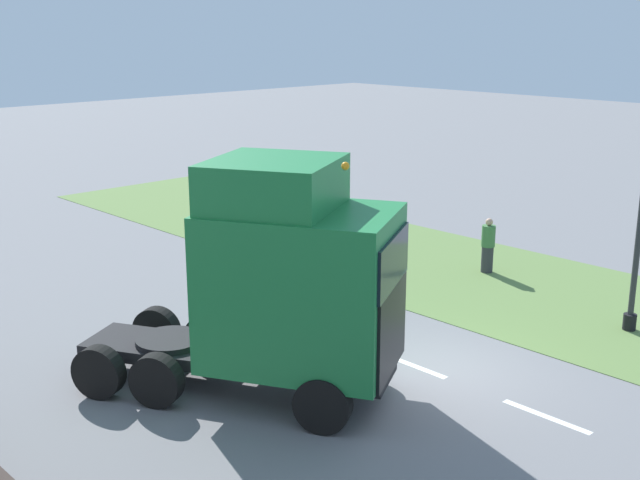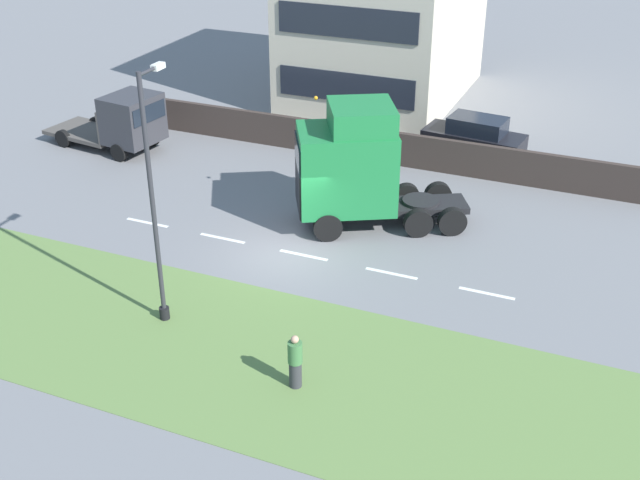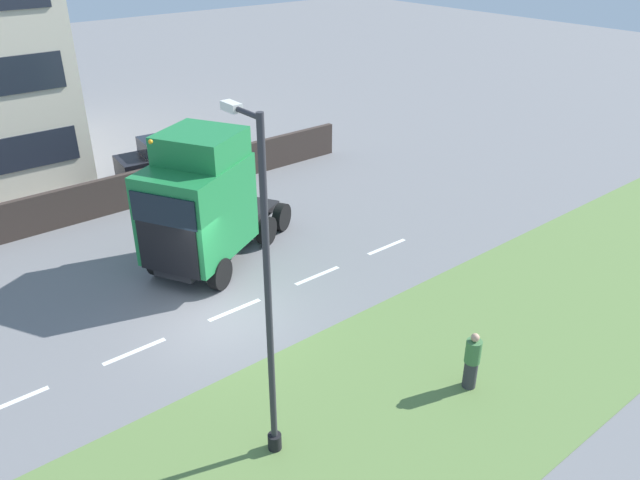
{
  "view_description": "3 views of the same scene",
  "coord_description": "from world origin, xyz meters",
  "px_view_note": "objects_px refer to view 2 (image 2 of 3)",
  "views": [
    {
      "loc": [
        12.28,
        9.26,
        6.99
      ],
      "look_at": [
        1.32,
        -2.15,
        2.71
      ],
      "focal_mm": 45.0,
      "sensor_mm": 36.0,
      "label": 1
    },
    {
      "loc": [
        -22.09,
        -10.69,
        13.51
      ],
      "look_at": [
        -1.35,
        -1.89,
        1.51
      ],
      "focal_mm": 45.0,
      "sensor_mm": 36.0,
      "label": 2
    },
    {
      "loc": [
        -13.77,
        7.19,
        10.52
      ],
      "look_at": [
        -1.26,
        -2.99,
        2.13
      ],
      "focal_mm": 35.0,
      "sensor_mm": 36.0,
      "label": 3
    }
  ],
  "objects_px": {
    "lorry_cab": "(354,167)",
    "pedestrian": "(295,362)",
    "parked_car": "(474,140)",
    "flatbed_truck": "(125,121)",
    "lamp_post": "(155,212)"
  },
  "relations": [
    {
      "from": "lorry_cab",
      "to": "lamp_post",
      "type": "bearing_deg",
      "value": 131.18
    },
    {
      "from": "parked_car",
      "to": "pedestrian",
      "type": "height_order",
      "value": "parked_car"
    },
    {
      "from": "lorry_cab",
      "to": "lamp_post",
      "type": "height_order",
      "value": "lamp_post"
    },
    {
      "from": "parked_car",
      "to": "lamp_post",
      "type": "height_order",
      "value": "lamp_post"
    },
    {
      "from": "pedestrian",
      "to": "parked_car",
      "type": "bearing_deg",
      "value": -2.09
    },
    {
      "from": "parked_car",
      "to": "flatbed_truck",
      "type": "bearing_deg",
      "value": 114.96
    },
    {
      "from": "lorry_cab",
      "to": "pedestrian",
      "type": "xyz_separation_m",
      "value": [
        -9.5,
        -2.01,
        -1.53
      ]
    },
    {
      "from": "flatbed_truck",
      "to": "parked_car",
      "type": "distance_m",
      "value": 15.44
    },
    {
      "from": "flatbed_truck",
      "to": "parked_car",
      "type": "height_order",
      "value": "flatbed_truck"
    },
    {
      "from": "lamp_post",
      "to": "parked_car",
      "type": "bearing_deg",
      "value": -19.47
    },
    {
      "from": "flatbed_truck",
      "to": "pedestrian",
      "type": "distance_m",
      "value": 18.69
    },
    {
      "from": "lorry_cab",
      "to": "pedestrian",
      "type": "distance_m",
      "value": 9.83
    },
    {
      "from": "lamp_post",
      "to": "pedestrian",
      "type": "height_order",
      "value": "lamp_post"
    },
    {
      "from": "lorry_cab",
      "to": "parked_car",
      "type": "distance_m",
      "value": 8.4
    },
    {
      "from": "lorry_cab",
      "to": "flatbed_truck",
      "type": "relative_size",
      "value": 1.09
    }
  ]
}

